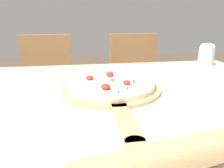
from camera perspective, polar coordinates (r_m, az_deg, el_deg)
The scene contains 8 objects.
dining_table at distance 0.73m, azimuth 0.88°, elevation -10.60°, with size 1.49×1.04×0.77m.
towel_cloth at distance 0.68m, azimuth 0.92°, elevation -3.46°, with size 1.41×0.96×0.00m.
pizza_peel at distance 0.72m, azimuth -0.10°, elevation -1.60°, with size 0.37×0.56×0.01m.
pizza at distance 0.73m, azimuth -0.37°, elevation 0.36°, with size 0.32×0.32×0.04m.
rolling_pin at distance 0.37m, azimuth 17.35°, elevation -19.25°, with size 0.44×0.12×0.06m.
chair_left at distance 1.59m, azimuth -17.77°, elevation -0.74°, with size 0.42×0.42×0.91m.
chair_right at distance 1.63m, azimuth 6.61°, elevation 0.43°, with size 0.41×0.41×0.91m.
flour_cup at distance 1.22m, azimuth 25.39°, elevation 7.69°, with size 0.08×0.08×0.12m.
Camera 1 is at (-0.11, -0.63, 1.03)m, focal length 32.00 mm.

